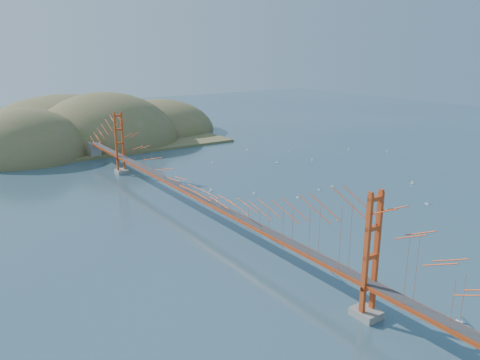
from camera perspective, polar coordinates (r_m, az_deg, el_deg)
ground at (r=65.79m, az=-4.99°, el=-4.71°), size 320.00×320.00×0.00m
bridge at (r=63.84m, az=-5.22°, el=1.24°), size 2.20×94.40×12.00m
far_headlands at (r=128.65m, az=-19.35°, el=4.59°), size 84.00×58.00×25.00m
sailboat_11 at (r=112.73m, az=17.47°, el=3.35°), size 0.59×0.59×0.62m
sailboat_4 at (r=100.51m, az=8.77°, el=2.46°), size 0.59×0.59×0.64m
sailboat_10 at (r=46.46m, az=25.18°, el=-15.25°), size 0.59×0.63×0.71m
sailboat_14 at (r=75.05m, az=7.05°, el=-2.05°), size 0.40×0.49×0.58m
sailboat_15 at (r=108.48m, az=6.04°, el=3.53°), size 0.54×0.54×0.58m
sailboat_9 at (r=113.26m, az=13.12°, el=3.73°), size 0.67×0.67×0.70m
sailboat_16 at (r=97.24m, az=4.50°, el=2.15°), size 0.65×0.65×0.70m
sailboat_12 at (r=97.20m, az=-3.37°, el=2.16°), size 0.56×0.55×0.63m
sailboat_5 at (r=76.91m, az=21.82°, el=-2.64°), size 0.50×0.62×0.73m
sailboat_3 at (r=77.76m, az=-3.61°, el=-1.32°), size 0.60×0.50×0.70m
sailboat_1 at (r=81.94m, az=11.21°, el=-0.71°), size 0.52×0.54×0.60m
sailboat_2 at (r=87.43m, az=20.24°, el=-0.35°), size 0.58×0.47×0.68m
sailboat_0 at (r=79.62m, az=9.57°, el=-1.11°), size 0.50×0.55×0.62m
sailboat_7 at (r=108.81m, az=0.86°, el=3.66°), size 0.59×0.50×0.67m
sailboat_extra_0 at (r=76.59m, az=1.70°, el=-1.57°), size 0.53×0.54×0.61m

